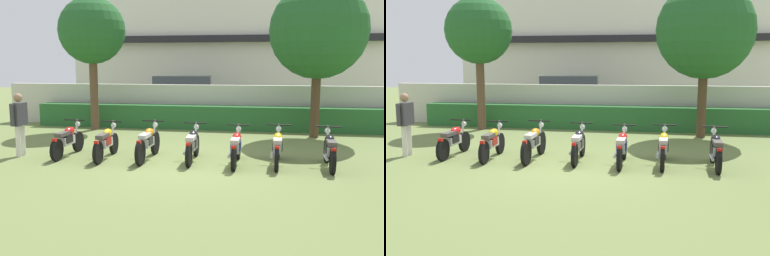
% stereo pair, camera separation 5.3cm
% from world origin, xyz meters
% --- Properties ---
extents(ground, '(60.00, 60.00, 0.00)m').
position_xyz_m(ground, '(0.00, 0.00, 0.00)').
color(ground, olive).
extents(building, '(18.57, 6.50, 7.21)m').
position_xyz_m(building, '(0.00, 16.80, 3.61)').
color(building, silver).
rests_on(building, ground).
extents(compound_wall, '(17.64, 0.30, 1.64)m').
position_xyz_m(compound_wall, '(0.00, 6.71, 0.82)').
color(compound_wall, beige).
rests_on(compound_wall, ground).
extents(hedge_row, '(14.12, 0.70, 0.89)m').
position_xyz_m(hedge_row, '(0.00, 6.01, 0.44)').
color(hedge_row, '#28602D').
rests_on(hedge_row, ground).
extents(parked_car, '(4.66, 2.44, 1.89)m').
position_xyz_m(parked_car, '(-1.97, 10.26, 0.94)').
color(parked_car, black).
rests_on(parked_car, ground).
extents(tree_near_inspector, '(2.45, 2.45, 4.90)m').
position_xyz_m(tree_near_inspector, '(-4.50, 5.14, 3.64)').
color(tree_near_inspector, brown).
rests_on(tree_near_inspector, ground).
extents(tree_far_side, '(3.20, 3.20, 5.16)m').
position_xyz_m(tree_far_side, '(3.50, 4.84, 3.55)').
color(tree_far_side, '#4C3823').
rests_on(tree_far_side, ground).
extents(motorcycle_in_row_0, '(0.60, 1.81, 0.95)m').
position_xyz_m(motorcycle_in_row_0, '(-3.37, 0.58, 0.44)').
color(motorcycle_in_row_0, black).
rests_on(motorcycle_in_row_0, ground).
extents(motorcycle_in_row_1, '(0.60, 1.85, 0.95)m').
position_xyz_m(motorcycle_in_row_1, '(-2.23, 0.46, 0.44)').
color(motorcycle_in_row_1, black).
rests_on(motorcycle_in_row_1, ground).
extents(motorcycle_in_row_2, '(0.60, 1.98, 0.98)m').
position_xyz_m(motorcycle_in_row_2, '(-1.12, 0.56, 0.46)').
color(motorcycle_in_row_2, black).
rests_on(motorcycle_in_row_2, ground).
extents(motorcycle_in_row_3, '(0.60, 1.84, 0.95)m').
position_xyz_m(motorcycle_in_row_3, '(0.05, 0.58, 0.44)').
color(motorcycle_in_row_3, black).
rests_on(motorcycle_in_row_3, ground).
extents(motorcycle_in_row_4, '(0.60, 1.84, 0.95)m').
position_xyz_m(motorcycle_in_row_4, '(1.18, 0.40, 0.44)').
color(motorcycle_in_row_4, black).
rests_on(motorcycle_in_row_4, ground).
extents(motorcycle_in_row_5, '(0.60, 1.89, 0.96)m').
position_xyz_m(motorcycle_in_row_5, '(2.19, 0.52, 0.45)').
color(motorcycle_in_row_5, black).
rests_on(motorcycle_in_row_5, ground).
extents(motorcycle_in_row_6, '(0.60, 1.83, 0.96)m').
position_xyz_m(motorcycle_in_row_6, '(3.42, 0.46, 0.45)').
color(motorcycle_in_row_6, black).
rests_on(motorcycle_in_row_6, ground).
extents(inspector_person, '(0.23, 0.68, 1.70)m').
position_xyz_m(inspector_person, '(-4.63, 0.37, 1.01)').
color(inspector_person, silver).
rests_on(inspector_person, ground).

